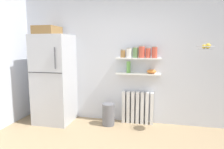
% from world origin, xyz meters
% --- Properties ---
extents(back_wall, '(7.04, 0.10, 2.60)m').
position_xyz_m(back_wall, '(0.00, 2.05, 1.30)').
color(back_wall, silver).
rests_on(back_wall, ground_plane).
extents(refrigerator, '(0.72, 0.72, 1.98)m').
position_xyz_m(refrigerator, '(-1.40, 1.66, 0.94)').
color(refrigerator, '#B7BABF').
rests_on(refrigerator, ground_plane).
extents(radiator, '(0.64, 0.12, 0.66)m').
position_xyz_m(radiator, '(0.32, 1.92, 0.33)').
color(radiator, white).
rests_on(radiator, ground_plane).
extents(wall_shelf_lower, '(0.88, 0.22, 0.02)m').
position_xyz_m(wall_shelf_lower, '(0.32, 1.89, 1.04)').
color(wall_shelf_lower, white).
extents(wall_shelf_upper, '(0.88, 0.22, 0.02)m').
position_xyz_m(wall_shelf_upper, '(0.32, 1.89, 1.35)').
color(wall_shelf_upper, white).
extents(storage_jar_0, '(0.10, 0.10, 0.16)m').
position_xyz_m(storage_jar_0, '(0.01, 1.89, 1.44)').
color(storage_jar_0, olive).
rests_on(storage_jar_0, wall_shelf_upper).
extents(storage_jar_1, '(0.12, 0.12, 0.20)m').
position_xyz_m(storage_jar_1, '(0.13, 1.89, 1.45)').
color(storage_jar_1, silver).
rests_on(storage_jar_1, wall_shelf_upper).
extents(storage_jar_2, '(0.11, 0.11, 0.21)m').
position_xyz_m(storage_jar_2, '(0.26, 1.89, 1.46)').
color(storage_jar_2, '#5B7F4C').
rests_on(storage_jar_2, wall_shelf_upper).
extents(storage_jar_3, '(0.12, 0.12, 0.24)m').
position_xyz_m(storage_jar_3, '(0.38, 1.89, 1.48)').
color(storage_jar_3, '#C64C38').
rests_on(storage_jar_3, wall_shelf_upper).
extents(storage_jar_4, '(0.10, 0.10, 0.21)m').
position_xyz_m(storage_jar_4, '(0.50, 1.89, 1.46)').
color(storage_jar_4, '#C64C38').
rests_on(storage_jar_4, wall_shelf_upper).
extents(storage_jar_5, '(0.10, 0.10, 0.23)m').
position_xyz_m(storage_jar_5, '(0.63, 1.89, 1.47)').
color(storage_jar_5, '#C64C38').
rests_on(storage_jar_5, wall_shelf_upper).
extents(vase, '(0.08, 0.08, 0.23)m').
position_xyz_m(vase, '(0.12, 1.89, 1.17)').
color(vase, '#66A84C').
rests_on(vase, wall_shelf_lower).
extents(shelf_bowl, '(0.18, 0.18, 0.08)m').
position_xyz_m(shelf_bowl, '(0.58, 1.89, 1.09)').
color(shelf_bowl, orange).
rests_on(shelf_bowl, wall_shelf_lower).
extents(trash_bin, '(0.25, 0.25, 0.44)m').
position_xyz_m(trash_bin, '(-0.25, 1.69, 0.22)').
color(trash_bin, slate).
rests_on(trash_bin, ground_plane).
extents(hanging_fruit_basket, '(0.29, 0.29, 0.10)m').
position_xyz_m(hanging_fruit_basket, '(1.46, 1.52, 1.57)').
color(hanging_fruit_basket, '#B2B2B7').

